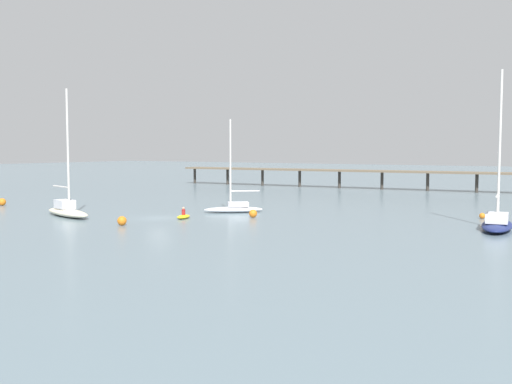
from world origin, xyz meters
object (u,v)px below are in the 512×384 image
(mooring_buoy_outer, at_px, (2,202))
(sailboat_white, at_px, (234,207))
(sailboat_cream, at_px, (67,209))
(mooring_buoy_near, at_px, (482,216))
(mooring_buoy_far, at_px, (253,213))
(sailboat_navy, at_px, (497,221))
(dinghy_yellow, at_px, (184,216))
(pier, at_px, (431,167))
(mooring_buoy_mid, at_px, (122,221))

(mooring_buoy_outer, bearing_deg, sailboat_white, 17.44)
(sailboat_white, bearing_deg, mooring_buoy_outer, -162.56)
(sailboat_cream, relative_size, mooring_buoy_outer, 14.55)
(mooring_buoy_near, bearing_deg, mooring_buoy_far, -149.85)
(sailboat_navy, bearing_deg, sailboat_white, -178.23)
(dinghy_yellow, bearing_deg, mooring_buoy_far, 38.40)
(sailboat_white, relative_size, sailboat_cream, 0.78)
(sailboat_navy, bearing_deg, pier, 112.80)
(sailboat_white, distance_m, sailboat_navy, 26.71)
(mooring_buoy_mid, relative_size, mooring_buoy_outer, 0.95)
(pier, xyz_separation_m, sailboat_navy, (18.05, -42.94, -3.18))
(sailboat_white, bearing_deg, pier, 78.83)
(pier, distance_m, sailboat_navy, 46.69)
(sailboat_cream, height_order, mooring_buoy_far, sailboat_cream)
(sailboat_white, height_order, mooring_buoy_far, sailboat_white)
(mooring_buoy_mid, bearing_deg, mooring_buoy_near, 41.04)
(sailboat_white, bearing_deg, mooring_buoy_near, 19.41)
(sailboat_navy, xyz_separation_m, mooring_buoy_outer, (-54.82, -9.66, -0.29))
(sailboat_cream, relative_size, sailboat_navy, 0.95)
(sailboat_white, bearing_deg, sailboat_cream, -135.04)
(sailboat_cream, distance_m, mooring_buoy_mid, 10.18)
(sailboat_navy, distance_m, mooring_buoy_near, 8.11)
(mooring_buoy_outer, bearing_deg, pier, 55.05)
(sailboat_cream, xyz_separation_m, mooring_buoy_mid, (9.94, -2.16, -0.34))
(sailboat_navy, height_order, dinghy_yellow, sailboat_navy)
(pier, bearing_deg, sailboat_navy, -67.20)
(sailboat_cream, bearing_deg, dinghy_yellow, 24.12)
(pier, bearing_deg, dinghy_yellow, -100.81)
(sailboat_white, bearing_deg, mooring_buoy_mid, -99.16)
(sailboat_navy, relative_size, mooring_buoy_mid, 16.18)
(pier, height_order, sailboat_white, sailboat_white)
(dinghy_yellow, bearing_deg, sailboat_navy, 16.20)
(pier, distance_m, mooring_buoy_far, 47.05)
(sailboat_cream, relative_size, mooring_buoy_far, 15.72)
(sailboat_white, relative_size, mooring_buoy_mid, 11.96)
(sailboat_white, height_order, dinghy_yellow, sailboat_white)
(pier, bearing_deg, mooring_buoy_outer, -124.95)
(dinghy_yellow, bearing_deg, pier, 79.19)
(pier, xyz_separation_m, mooring_buoy_outer, (-36.76, -52.60, -3.47))
(sailboat_cream, relative_size, mooring_buoy_mid, 15.34)
(mooring_buoy_near, bearing_deg, dinghy_yellow, -147.92)
(dinghy_yellow, distance_m, mooring_buoy_near, 29.52)
(dinghy_yellow, xyz_separation_m, mooring_buoy_near, (25.01, 15.68, 0.06))
(sailboat_white, bearing_deg, sailboat_navy, 1.77)
(mooring_buoy_near, distance_m, mooring_buoy_outer, 54.82)
(sailboat_white, height_order, mooring_buoy_outer, sailboat_white)
(sailboat_white, relative_size, sailboat_navy, 0.74)
(mooring_buoy_mid, bearing_deg, mooring_buoy_far, 59.87)
(sailboat_white, xyz_separation_m, mooring_buoy_near, (23.91, 8.43, -0.32))
(sailboat_cream, xyz_separation_m, dinghy_yellow, (11.17, 5.00, -0.54))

